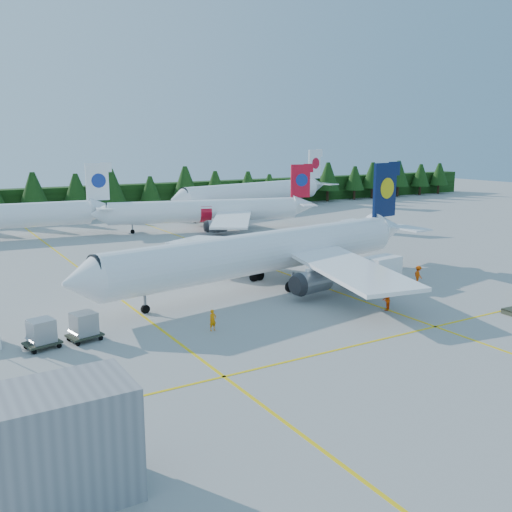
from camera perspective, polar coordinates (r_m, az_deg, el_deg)
ground at (r=50.49m, az=7.79°, el=-6.27°), size 320.00×320.00×0.00m
taxi_stripe_a at (r=61.56m, az=-14.60°, el=-3.28°), size 0.25×120.00×0.01m
taxi_stripe_b at (r=69.59m, az=1.36°, el=-1.21°), size 0.25×120.00×0.01m
taxi_stripe_cross at (r=46.23m, az=12.48°, el=-8.13°), size 80.00×0.25×0.01m
treeline_hedge at (r=123.75m, az=-16.69°, el=5.32°), size 220.00×4.00×6.00m
terminal_building at (r=26.94m, az=-18.82°, el=-17.37°), size 6.00×4.00×5.20m
airliner_navy at (r=58.95m, az=0.15°, el=0.22°), size 43.10×35.22×12.59m
airliner_red at (r=98.53m, az=-5.54°, el=4.47°), size 37.40×30.39×11.09m
airliner_far_right at (r=124.95m, az=-0.67°, el=6.36°), size 44.17×13.87×13.05m
service_truck at (r=62.33m, az=11.81°, el=-1.57°), size 6.42×2.88×3.01m
uld_pair at (r=46.08m, az=-18.72°, el=-6.89°), size 5.95×2.45×1.89m
crew_a at (r=47.00m, az=-4.34°, el=-6.42°), size 0.70×0.51×1.78m
crew_b at (r=53.67m, az=12.88°, el=-4.29°), size 1.21×1.14×1.97m
crew_c at (r=64.39m, az=15.92°, el=-1.81°), size 0.77×0.94×1.98m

